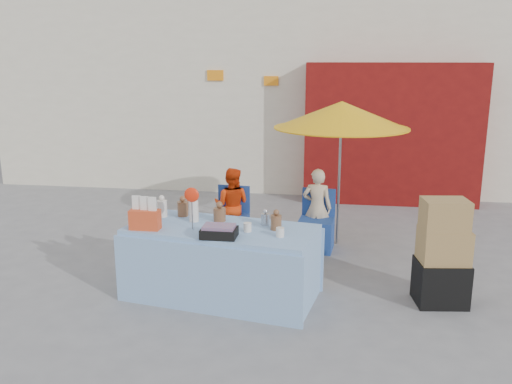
% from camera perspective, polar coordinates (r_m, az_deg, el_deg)
% --- Properties ---
extents(ground, '(80.00, 80.00, 0.00)m').
position_cam_1_polar(ground, '(6.74, -2.45, -9.45)').
color(ground, slate).
rests_on(ground, ground).
extents(backdrop, '(14.00, 8.00, 7.80)m').
position_cam_1_polar(backdrop, '(13.61, 5.95, 15.62)').
color(backdrop, silver).
rests_on(backdrop, ground).
extents(market_table, '(2.29, 1.36, 1.30)m').
position_cam_1_polar(market_table, '(6.22, -3.70, -7.26)').
color(market_table, '#86AFD7').
rests_on(market_table, ground).
extents(chair_left, '(0.52, 0.51, 0.85)m').
position_cam_1_polar(chair_left, '(7.94, -2.72, -3.81)').
color(chair_left, navy).
rests_on(chair_left, ground).
extents(chair_right, '(0.52, 0.51, 0.85)m').
position_cam_1_polar(chair_right, '(7.80, 6.34, -4.21)').
color(chair_right, navy).
rests_on(chair_right, ground).
extents(vendor_orange, '(0.58, 0.48, 1.12)m').
position_cam_1_polar(vendor_orange, '(7.98, -2.56, -1.42)').
color(vendor_orange, red).
rests_on(vendor_orange, ground).
extents(vendor_beige, '(0.44, 0.31, 1.15)m').
position_cam_1_polar(vendor_beige, '(7.84, 6.44, -1.67)').
color(vendor_beige, beige).
rests_on(vendor_beige, ground).
extents(umbrella, '(1.90, 1.90, 2.09)m').
position_cam_1_polar(umbrella, '(7.74, 8.99, 7.96)').
color(umbrella, gray).
rests_on(umbrella, ground).
extents(box_stack, '(0.60, 0.51, 1.20)m').
position_cam_1_polar(box_stack, '(6.32, 19.04, -6.42)').
color(box_stack, black).
rests_on(box_stack, ground).
extents(tarp_bundle, '(0.83, 0.74, 0.31)m').
position_cam_1_polar(tarp_bundle, '(6.61, -10.00, -8.67)').
color(tarp_bundle, yellow).
rests_on(tarp_bundle, ground).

